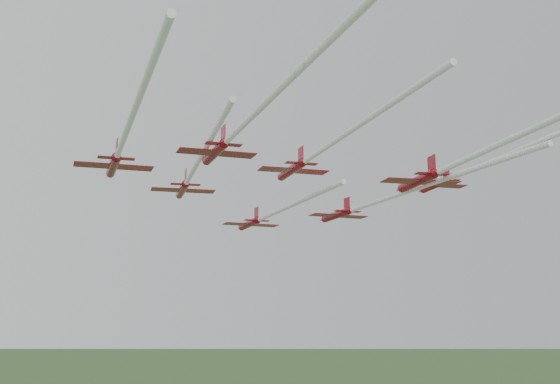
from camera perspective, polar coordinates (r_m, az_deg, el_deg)
jet_lead at (r=114.48m, az=-1.20°, el=-2.02°), size 15.39×44.21×2.89m
jet_row2_left at (r=96.14m, az=-7.28°, el=1.37°), size 21.20×47.64×2.84m
jet_row2_right at (r=99.88m, az=7.62°, el=-0.86°), size 16.58×52.21×2.73m
jet_row3_left at (r=81.01m, az=-12.75°, el=3.83°), size 19.30×51.37×2.95m
jet_row3_mid at (r=85.78m, az=2.98°, el=3.15°), size 17.81×45.92×2.82m
jet_row3_right at (r=97.13m, az=14.97°, el=1.61°), size 18.04×41.44×2.51m
jet_row4_left at (r=66.02m, az=-2.03°, el=6.42°), size 20.89×60.50×2.69m
jet_row4_right at (r=74.12m, az=16.20°, el=3.20°), size 25.09×58.80×2.84m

